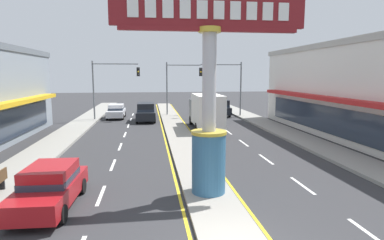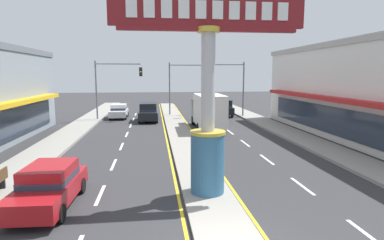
% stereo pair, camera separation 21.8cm
% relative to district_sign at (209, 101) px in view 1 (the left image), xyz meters
% --- Properties ---
extents(median_strip, '(1.98, 52.00, 0.14)m').
position_rel_district_sign_xyz_m(median_strip, '(0.00, 13.76, -3.75)').
color(median_strip, gray).
rests_on(median_strip, ground).
extents(sidewalk_left, '(2.49, 60.00, 0.18)m').
position_rel_district_sign_xyz_m(sidewalk_left, '(-8.83, 11.76, -3.73)').
color(sidewalk_left, gray).
rests_on(sidewalk_left, ground).
extents(sidewalk_right, '(2.49, 60.00, 0.18)m').
position_rel_district_sign_xyz_m(sidewalk_right, '(8.83, 11.76, -3.73)').
color(sidewalk_right, gray).
rests_on(sidewalk_right, ground).
extents(lane_markings, '(8.72, 52.00, 0.01)m').
position_rel_district_sign_xyz_m(lane_markings, '(0.00, 12.41, -3.81)').
color(lane_markings, silver).
rests_on(lane_markings, ground).
extents(district_sign, '(7.35, 1.40, 7.78)m').
position_rel_district_sign_xyz_m(district_sign, '(0.00, 0.00, 0.00)').
color(district_sign, '#33668C').
rests_on(district_sign, median_strip).
extents(traffic_light_left_side, '(4.86, 0.46, 6.20)m').
position_rel_district_sign_xyz_m(traffic_light_left_side, '(-6.22, 22.02, 0.43)').
color(traffic_light_left_side, slate).
rests_on(traffic_light_left_side, ground).
extents(traffic_light_right_side, '(4.86, 0.46, 6.20)m').
position_rel_district_sign_xyz_m(traffic_light_right_side, '(6.22, 22.95, 0.43)').
color(traffic_light_right_side, slate).
rests_on(traffic_light_right_side, ground).
extents(traffic_light_median_far, '(4.20, 0.46, 6.20)m').
position_rel_district_sign_xyz_m(traffic_light_median_far, '(1.29, 25.27, 0.38)').
color(traffic_light_median_far, slate).
rests_on(traffic_light_median_far, ground).
extents(box_truck_near_right_lane, '(2.29, 6.91, 3.12)m').
position_rel_district_sign_xyz_m(box_truck_near_right_lane, '(2.63, 15.36, -2.12)').
color(box_truck_near_right_lane, '#4C5156').
rests_on(box_truck_near_right_lane, ground).
extents(sedan_far_right_lane, '(1.96, 4.36, 1.53)m').
position_rel_district_sign_xyz_m(sedan_far_right_lane, '(-5.94, -0.35, -3.03)').
color(sedan_far_right_lane, maroon).
rests_on(sedan_far_right_lane, ground).
extents(sedan_near_left_lane, '(1.84, 4.30, 1.53)m').
position_rel_district_sign_xyz_m(sedan_near_left_lane, '(-5.94, 23.84, -3.03)').
color(sedan_near_left_lane, silver).
rests_on(sedan_near_left_lane, ground).
extents(suv_mid_left_lane, '(2.03, 4.63, 1.90)m').
position_rel_district_sign_xyz_m(suv_mid_left_lane, '(-2.64, 21.09, -2.83)').
color(suv_mid_left_lane, black).
rests_on(suv_mid_left_lane, ground).
extents(suv_far_left_oncoming, '(2.07, 4.65, 1.90)m').
position_rel_district_sign_xyz_m(suv_far_left_oncoming, '(5.94, 24.47, -2.83)').
color(suv_far_left_oncoming, black).
rests_on(suv_far_left_oncoming, ground).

